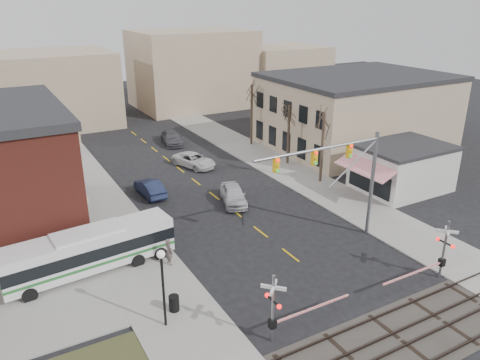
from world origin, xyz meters
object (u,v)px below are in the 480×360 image
object	(u,v)px
pedestrian_near	(169,251)
car_b	(150,188)
trash_bin	(174,303)
transit_bus	(90,250)
car_c	(194,160)
rr_crossing_east	(439,252)
street_lamp	(162,273)
pedestrian_far	(125,238)
traffic_signal_mast	(344,168)
car_a	(233,195)
rr_crossing_west	(280,307)
car_d	(172,138)

from	to	relation	value
pedestrian_near	car_b	bearing A→B (deg)	-21.76
car_b	trash_bin	bearing A→B (deg)	72.95
transit_bus	car_c	bearing A→B (deg)	47.49
rr_crossing_east	street_lamp	world-z (taller)	street_lamp
pedestrian_near	pedestrian_far	bearing A→B (deg)	19.97
car_b	car_c	bearing A→B (deg)	-144.41
traffic_signal_mast	street_lamp	distance (m)	14.95
transit_bus	car_b	world-z (taller)	transit_bus
transit_bus	trash_bin	bearing A→B (deg)	-64.79
rr_crossing_east	pedestrian_near	bearing A→B (deg)	145.31
car_a	trash_bin	bearing A→B (deg)	-112.42
rr_crossing_east	car_b	bearing A→B (deg)	117.37
car_c	pedestrian_near	size ratio (longest dim) A/B	2.71
rr_crossing_west	pedestrian_far	size ratio (longest dim) A/B	3.69
street_lamp	rr_crossing_east	bearing A→B (deg)	-13.56
street_lamp	car_c	size ratio (longest dim) A/B	0.90
transit_bus	rr_crossing_east	size ratio (longest dim) A/B	1.98
rr_crossing_west	car_c	xyz separation A→B (m)	(7.14, 26.87, -1.26)
transit_bus	rr_crossing_west	distance (m)	13.39
rr_crossing_west	street_lamp	bearing A→B (deg)	142.00
traffic_signal_mast	rr_crossing_west	world-z (taller)	traffic_signal_mast
street_lamp	car_c	bearing A→B (deg)	62.53
rr_crossing_east	street_lamp	distance (m)	17.20
rr_crossing_east	street_lamp	size ratio (longest dim) A/B	1.21
street_lamp	car_d	xyz separation A→B (m)	(13.00, 32.07, -2.65)
traffic_signal_mast	rr_crossing_east	size ratio (longest dim) A/B	1.84
pedestrian_near	transit_bus	bearing A→B (deg)	60.79
street_lamp	car_a	distance (m)	17.05
trash_bin	pedestrian_near	world-z (taller)	pedestrian_near
car_a	car_b	distance (m)	7.77
street_lamp	car_b	xyz separation A→B (m)	(5.33, 17.88, -2.65)
rr_crossing_west	pedestrian_near	world-z (taller)	rr_crossing_west
trash_bin	pedestrian_far	xyz separation A→B (m)	(-0.33, 8.36, 0.29)
street_lamp	car_c	distance (m)	26.15
car_a	car_d	xyz separation A→B (m)	(1.91, 19.39, -0.06)
transit_bus	pedestrian_far	world-z (taller)	transit_bus
street_lamp	pedestrian_far	bearing A→B (deg)	86.55
trash_bin	car_a	xyz separation A→B (m)	(10.20, 11.70, 0.22)
rr_crossing_west	car_b	world-z (taller)	rr_crossing_west
rr_crossing_east	car_c	bearing A→B (deg)	99.78
car_d	pedestrian_near	bearing A→B (deg)	-102.10
rr_crossing_west	car_b	distance (m)	21.71
pedestrian_near	pedestrian_far	xyz separation A→B (m)	(-1.92, 3.54, -0.18)
street_lamp	car_d	world-z (taller)	street_lamp
car_d	street_lamp	bearing A→B (deg)	-102.34
car_c	traffic_signal_mast	bearing A→B (deg)	-101.20
trash_bin	car_d	xyz separation A→B (m)	(12.11, 31.09, 0.15)
rr_crossing_east	pedestrian_near	distance (m)	17.28
rr_crossing_east	car_d	distance (m)	36.29
trash_bin	car_c	size ratio (longest dim) A/B	0.18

